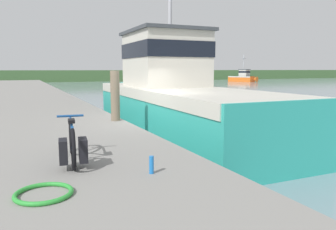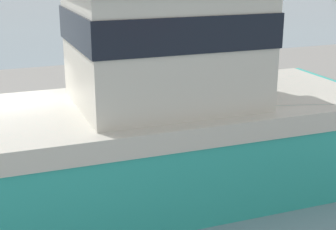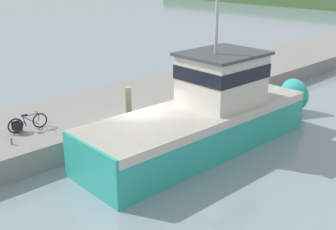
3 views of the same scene
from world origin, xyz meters
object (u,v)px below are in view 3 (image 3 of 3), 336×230
object	(u,v)px
bicycle_touring	(24,124)
water_bottle_by_bike	(12,141)
fishing_boat_main	(209,113)
mooring_post	(128,103)

from	to	relation	value
bicycle_touring	water_bottle_by_bike	bearing A→B (deg)	-39.76
water_bottle_by_bike	fishing_boat_main	bearing A→B (deg)	62.50
fishing_boat_main	bicycle_touring	distance (m)	7.61
fishing_boat_main	water_bottle_by_bike	xyz separation A→B (m)	(-3.66, -7.03, -0.33)
fishing_boat_main	bicycle_touring	xyz separation A→B (m)	(-4.60, -6.06, -0.14)
bicycle_touring	mooring_post	distance (m)	4.36
fishing_boat_main	mooring_post	bearing A→B (deg)	-142.10
fishing_boat_main	water_bottle_by_bike	bearing A→B (deg)	-116.45
fishing_boat_main	bicycle_touring	world-z (taller)	fishing_boat_main
fishing_boat_main	bicycle_touring	bearing A→B (deg)	-126.12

